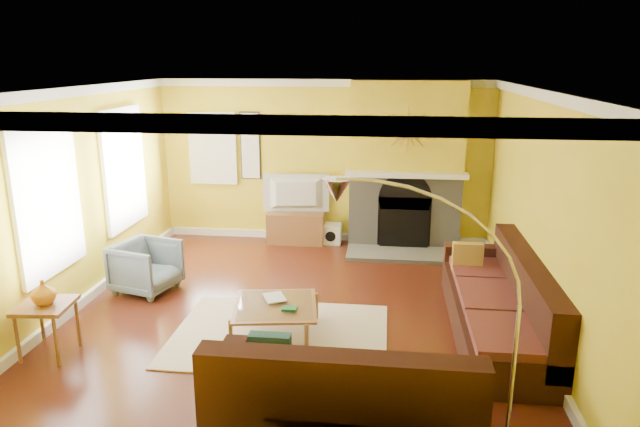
# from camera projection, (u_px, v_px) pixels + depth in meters

# --- Properties ---
(floor) EXTENTS (5.50, 6.00, 0.02)m
(floor) POSITION_uv_depth(u_px,v_px,m) (297.00, 313.00, 7.02)
(floor) COLOR #5E2413
(floor) RESTS_ON ground
(ceiling) EXTENTS (5.50, 6.00, 0.02)m
(ceiling) POSITION_uv_depth(u_px,v_px,m) (294.00, 88.00, 6.30)
(ceiling) COLOR white
(ceiling) RESTS_ON ground
(wall_back) EXTENTS (5.50, 0.02, 2.70)m
(wall_back) POSITION_uv_depth(u_px,v_px,m) (324.00, 162.00, 9.54)
(wall_back) COLOR yellow
(wall_back) RESTS_ON ground
(wall_front) EXTENTS (5.50, 0.02, 2.70)m
(wall_front) POSITION_uv_depth(u_px,v_px,m) (223.00, 320.00, 3.78)
(wall_front) COLOR yellow
(wall_front) RESTS_ON ground
(wall_left) EXTENTS (0.02, 6.00, 2.70)m
(wall_left) POSITION_uv_depth(u_px,v_px,m) (73.00, 200.00, 6.97)
(wall_left) COLOR yellow
(wall_left) RESTS_ON ground
(wall_right) EXTENTS (0.02, 6.00, 2.70)m
(wall_right) POSITION_uv_depth(u_px,v_px,m) (540.00, 214.00, 6.34)
(wall_right) COLOR yellow
(wall_right) RESTS_ON ground
(baseboard) EXTENTS (5.50, 6.00, 0.12)m
(baseboard) POSITION_uv_depth(u_px,v_px,m) (297.00, 308.00, 7.00)
(baseboard) COLOR white
(baseboard) RESTS_ON floor
(crown_molding) EXTENTS (5.50, 6.00, 0.12)m
(crown_molding) POSITION_uv_depth(u_px,v_px,m) (294.00, 94.00, 6.32)
(crown_molding) COLOR white
(crown_molding) RESTS_ON ceiling
(window_left_near) EXTENTS (0.06, 1.22, 1.72)m
(window_left_near) POSITION_uv_depth(u_px,v_px,m) (123.00, 168.00, 8.18)
(window_left_near) COLOR white
(window_left_near) RESTS_ON wall_left
(window_left_far) EXTENTS (0.06, 1.22, 1.72)m
(window_left_far) POSITION_uv_depth(u_px,v_px,m) (46.00, 200.00, 6.36)
(window_left_far) COLOR white
(window_left_far) RESTS_ON wall_left
(window_back) EXTENTS (0.82, 0.06, 1.22)m
(window_back) POSITION_uv_depth(u_px,v_px,m) (213.00, 148.00, 9.66)
(window_back) COLOR white
(window_back) RESTS_ON wall_back
(wall_art) EXTENTS (0.34, 0.04, 1.14)m
(wall_art) POSITION_uv_depth(u_px,v_px,m) (250.00, 146.00, 9.58)
(wall_art) COLOR white
(wall_art) RESTS_ON wall_back
(fireplace) EXTENTS (1.80, 0.40, 2.70)m
(fireplace) POSITION_uv_depth(u_px,v_px,m) (406.00, 166.00, 9.19)
(fireplace) COLOR gray
(fireplace) RESTS_ON floor
(mantel) EXTENTS (1.92, 0.22, 0.08)m
(mantel) POSITION_uv_depth(u_px,v_px,m) (406.00, 175.00, 8.98)
(mantel) COLOR white
(mantel) RESTS_ON fireplace
(hearth) EXTENTS (1.80, 0.70, 0.06)m
(hearth) POSITION_uv_depth(u_px,v_px,m) (404.00, 254.00, 9.01)
(hearth) COLOR gray
(hearth) RESTS_ON floor
(sunburst) EXTENTS (0.70, 0.04, 0.70)m
(sunburst) POSITION_uv_depth(u_px,v_px,m) (408.00, 130.00, 8.81)
(sunburst) COLOR olive
(sunburst) RESTS_ON fireplace
(rug) EXTENTS (2.40, 1.80, 0.02)m
(rug) POSITION_uv_depth(u_px,v_px,m) (280.00, 335.00, 6.44)
(rug) COLOR beige
(rug) RESTS_ON floor
(sectional_sofa) EXTENTS (3.10, 3.85, 0.90)m
(sectional_sofa) POSITION_uv_depth(u_px,v_px,m) (397.00, 311.00, 6.01)
(sectional_sofa) COLOR #331710
(sectional_sofa) RESTS_ON floor
(coffee_table) EXTENTS (1.04, 1.04, 0.36)m
(coffee_table) POSITION_uv_depth(u_px,v_px,m) (276.00, 319.00, 6.44)
(coffee_table) COLOR white
(coffee_table) RESTS_ON floor
(media_console) EXTENTS (0.95, 0.43, 0.52)m
(media_console) POSITION_uv_depth(u_px,v_px,m) (296.00, 228.00, 9.62)
(media_console) COLOR brown
(media_console) RESTS_ON floor
(tv) EXTENTS (1.12, 0.28, 0.64)m
(tv) POSITION_uv_depth(u_px,v_px,m) (296.00, 194.00, 9.47)
(tv) COLOR black
(tv) RESTS_ON media_console
(subwoofer) EXTENTS (0.32, 0.32, 0.32)m
(subwoofer) POSITION_uv_depth(u_px,v_px,m) (331.00, 234.00, 9.63)
(subwoofer) COLOR white
(subwoofer) RESTS_ON floor
(armchair) EXTENTS (0.92, 0.90, 0.68)m
(armchair) POSITION_uv_depth(u_px,v_px,m) (146.00, 267.00, 7.60)
(armchair) COLOR slate
(armchair) RESTS_ON floor
(side_table) EXTENTS (0.57, 0.57, 0.58)m
(side_table) POSITION_uv_depth(u_px,v_px,m) (48.00, 329.00, 5.96)
(side_table) COLOR brown
(side_table) RESTS_ON floor
(vase) EXTENTS (0.30, 0.30, 0.26)m
(vase) POSITION_uv_depth(u_px,v_px,m) (43.00, 292.00, 5.85)
(vase) COLOR orange
(vase) RESTS_ON side_table
(book) EXTENTS (0.33, 0.37, 0.03)m
(book) POSITION_uv_depth(u_px,v_px,m) (265.00, 299.00, 6.49)
(book) COLOR white
(book) RESTS_ON coffee_table
(arc_lamp) EXTENTS (1.40, 0.36, 2.21)m
(arc_lamp) POSITION_uv_depth(u_px,v_px,m) (432.00, 331.00, 4.16)
(arc_lamp) COLOR silver
(arc_lamp) RESTS_ON floor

